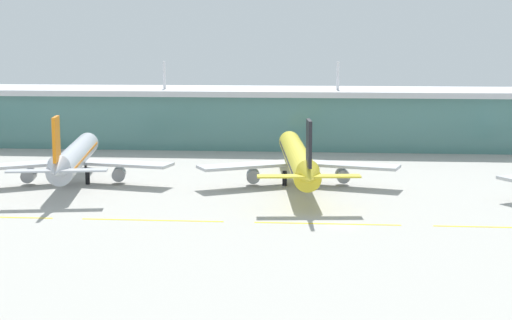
% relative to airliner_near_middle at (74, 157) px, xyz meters
% --- Properties ---
extents(ground_plane, '(600.00, 600.00, 0.00)m').
position_rel_airliner_near_middle_xyz_m(ground_plane, '(64.61, -39.20, -6.45)').
color(ground_plane, '#A8A59E').
extents(terminal_building, '(288.00, 34.00, 27.96)m').
position_rel_airliner_near_middle_xyz_m(terminal_building, '(64.61, 74.13, 3.24)').
color(terminal_building, slate).
rests_on(terminal_building, ground).
extents(airliner_near_middle, '(48.06, 61.25, 18.90)m').
position_rel_airliner_near_middle_xyz_m(airliner_near_middle, '(0.00, 0.00, 0.00)').
color(airliner_near_middle, '#ADB2BC').
rests_on(airliner_near_middle, ground).
extents(airliner_center, '(48.51, 72.02, 18.90)m').
position_rel_airliner_near_middle_xyz_m(airliner_center, '(54.34, 3.29, 0.01)').
color(airliner_center, yellow).
rests_on(airliner_center, ground).
extents(taxiway_stripe_mid_west, '(28.00, 0.70, 0.04)m').
position_rel_airliner_near_middle_xyz_m(taxiway_stripe_mid_west, '(27.61, -38.27, -6.43)').
color(taxiway_stripe_mid_west, yellow).
rests_on(taxiway_stripe_mid_west, ground).
extents(taxiway_stripe_centre, '(28.00, 0.70, 0.04)m').
position_rel_airliner_near_middle_xyz_m(taxiway_stripe_centre, '(61.61, -38.27, -6.43)').
color(taxiway_stripe_centre, yellow).
rests_on(taxiway_stripe_centre, ground).
extents(taxiway_stripe_mid_east, '(28.00, 0.70, 0.04)m').
position_rel_airliner_near_middle_xyz_m(taxiway_stripe_mid_east, '(95.61, -38.27, -6.43)').
color(taxiway_stripe_mid_east, yellow).
rests_on(taxiway_stripe_mid_east, ground).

